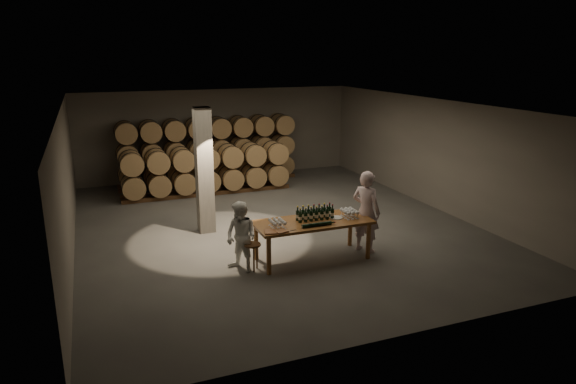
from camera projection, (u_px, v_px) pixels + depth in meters
name	position (u px, v px, depth m)	size (l,w,h in m)	color
room	(204.00, 171.00, 12.92)	(12.00, 12.00, 12.00)	#4E4C49
tasting_table	(313.00, 225.00, 11.34)	(2.60, 1.10, 0.90)	brown
barrel_stack_back	(208.00, 149.00, 17.95)	(6.26, 0.95, 2.31)	brown
barrel_stack_front	(207.00, 169.00, 16.66)	(5.48, 0.95, 1.57)	brown
bottle_cluster	(315.00, 214.00, 11.38)	(0.86, 0.23, 0.33)	black
lying_bottles	(317.00, 225.00, 10.95)	(0.78, 0.08, 0.08)	black
glass_cluster_left	(277.00, 222.00, 10.89)	(0.30, 0.41, 0.16)	silver
glass_cluster_right	(349.00, 211.00, 11.54)	(0.31, 0.42, 0.19)	silver
plate	(336.00, 218.00, 11.51)	(0.29, 0.29, 0.02)	silver
notebook_near	(281.00, 231.00, 10.61)	(0.26, 0.20, 0.03)	#925935
notebook_corner	(270.00, 232.00, 10.60)	(0.24, 0.30, 0.03)	#925935
pen	(293.00, 230.00, 10.71)	(0.01, 0.01, 0.14)	black
stool	(253.00, 249.00, 10.84)	(0.36, 0.36, 0.59)	brown
person_man	(366.00, 212.00, 11.77)	(0.70, 0.46, 1.92)	beige
person_woman	(241.00, 237.00, 10.75)	(0.74, 0.57, 1.51)	white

